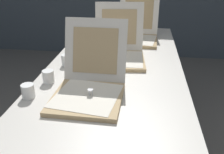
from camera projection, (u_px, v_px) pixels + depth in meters
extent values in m
cube|color=beige|center=(112.00, 76.00, 1.47)|extent=(0.84, 2.20, 0.03)
cylinder|color=gray|center=(92.00, 64.00, 2.59)|extent=(0.04, 0.04, 0.71)
cylinder|color=gray|center=(160.00, 68.00, 2.51)|extent=(0.04, 0.04, 0.71)
cube|color=tan|center=(87.00, 98.00, 1.19)|extent=(0.34, 0.34, 0.02)
cube|color=silver|center=(87.00, 96.00, 1.19)|extent=(0.33, 0.33, 0.00)
cube|color=silver|center=(95.00, 50.00, 1.31)|extent=(0.33, 0.11, 0.32)
cube|color=tan|center=(95.00, 51.00, 1.30)|extent=(0.24, 0.08, 0.23)
cylinder|color=white|center=(90.00, 90.00, 1.18)|extent=(0.03, 0.03, 0.00)
cylinder|color=white|center=(92.00, 92.00, 1.19)|extent=(0.01, 0.01, 0.03)
cylinder|color=white|center=(90.00, 91.00, 1.20)|extent=(0.01, 0.01, 0.03)
cylinder|color=white|center=(89.00, 93.00, 1.18)|extent=(0.01, 0.01, 0.03)
cube|color=tan|center=(119.00, 60.00, 1.63)|extent=(0.36, 0.36, 0.02)
cube|color=silver|center=(120.00, 58.00, 1.63)|extent=(0.30, 0.30, 0.00)
cube|color=silver|center=(119.00, 27.00, 1.72)|extent=(0.34, 0.08, 0.33)
cube|color=tan|center=(119.00, 27.00, 1.72)|extent=(0.24, 0.06, 0.24)
cylinder|color=white|center=(116.00, 53.00, 1.64)|extent=(0.03, 0.03, 0.00)
cylinder|color=white|center=(117.00, 55.00, 1.65)|extent=(0.01, 0.00, 0.03)
cylinder|color=white|center=(115.00, 54.00, 1.65)|extent=(0.01, 0.00, 0.03)
cylinder|color=white|center=(115.00, 55.00, 1.64)|extent=(0.01, 0.00, 0.03)
cube|color=tan|center=(136.00, 41.00, 2.02)|extent=(0.34, 0.34, 0.02)
cube|color=silver|center=(137.00, 39.00, 2.01)|extent=(0.32, 0.32, 0.00)
cube|color=silver|center=(139.00, 14.00, 2.12)|extent=(0.33, 0.08, 0.33)
cube|color=tan|center=(139.00, 14.00, 2.11)|extent=(0.24, 0.06, 0.23)
cylinder|color=white|center=(28.00, 91.00, 1.20)|extent=(0.06, 0.06, 0.07)
cylinder|color=white|center=(67.00, 60.00, 1.57)|extent=(0.06, 0.06, 0.07)
cylinder|color=white|center=(86.00, 48.00, 1.77)|extent=(0.06, 0.06, 0.07)
cylinder|color=white|center=(48.00, 77.00, 1.35)|extent=(0.06, 0.06, 0.07)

